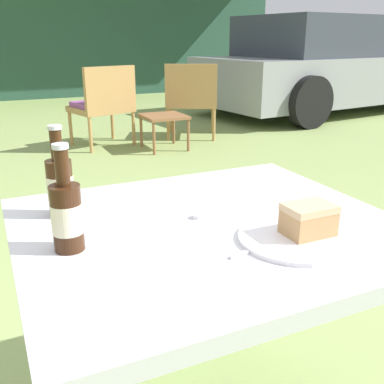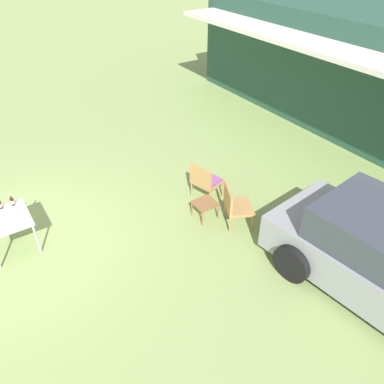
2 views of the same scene
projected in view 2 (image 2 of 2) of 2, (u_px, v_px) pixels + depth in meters
name	position (u px, v px, depth m)	size (l,w,h in m)	color
ground_plane	(16.00, 247.00, 7.09)	(60.00, 60.00, 0.00)	#8CA35B
cabin_building	(378.00, 69.00, 10.75)	(11.10, 5.42, 3.10)	#284C3D
wicker_chair_cushioned	(206.00, 180.00, 8.07)	(0.69, 0.65, 0.86)	#B2844C
wicker_chair_plain	(235.00, 204.00, 7.36)	(0.74, 0.71, 0.86)	#B2844C
garden_side_table	(205.00, 205.00, 7.62)	(0.43, 0.45, 0.37)	brown
patio_table	(6.00, 221.00, 6.72)	(0.91, 0.79, 0.71)	silver
cola_bottle_near	(0.00, 205.00, 6.86)	(0.07, 0.07, 0.23)	#381E0F
cola_bottle_far	(12.00, 201.00, 6.94)	(0.07, 0.07, 0.23)	#381E0F
loose_bottle_cap	(8.00, 217.00, 6.70)	(0.03, 0.03, 0.01)	silver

